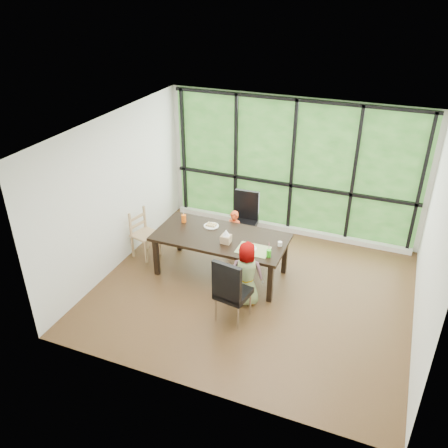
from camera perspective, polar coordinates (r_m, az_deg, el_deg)
The scene contains 23 objects.
ground at distance 7.81m, azimuth 3.60°, elevation -8.06°, with size 5.00×5.00×0.00m, color black.
back_wall at distance 9.07m, azimuth 8.45°, elevation 6.91°, with size 5.00×5.00×0.00m, color silver.
foliage_backdrop at distance 9.05m, azimuth 8.42°, elevation 6.87°, with size 4.80×0.02×2.65m, color #234B1B.
window_mullions at distance 9.01m, azimuth 8.36°, elevation 6.78°, with size 4.80×0.06×2.65m, color black, non-canonical shape.
window_sill at distance 9.53m, azimuth 7.75°, elevation -0.57°, with size 4.80×0.12×0.10m, color silver.
dining_table at distance 7.98m, azimuth -0.40°, elevation -3.81°, with size 2.23×1.07×0.75m, color black.
chair_window_leather at distance 8.70m, azimuth 2.43°, elevation 0.37°, with size 0.46×0.46×1.08m, color black.
chair_interior_leather at distance 6.91m, azimuth 1.14°, elevation -7.96°, with size 0.46×0.46×1.08m, color black.
chair_end_beech at distance 8.56m, azimuth -9.64°, elevation -1.27°, with size 0.42×0.40×0.90m, color #A27D57.
child_toddler at distance 8.46m, azimuth 1.24°, elevation -1.21°, with size 0.33×0.22×0.90m, color #DB481E.
child_older at distance 7.23m, azimuth 2.66°, elevation -6.10°, with size 0.53×0.34×1.08m, color slate.
placemat at distance 7.42m, azimuth 3.60°, elevation -3.17°, with size 0.51×0.38×0.01m, color tan.
plate_far at distance 8.08m, azimuth -1.57°, elevation -0.24°, with size 0.26×0.26×0.02m, color white.
plate_near at distance 7.44m, azimuth 3.19°, elevation -3.02°, with size 0.23×0.23×0.01m, color white.
orange_cup at distance 8.22m, azimuth -4.96°, elevation 0.69°, with size 0.09×0.09×0.14m, color orange.
green_cup at distance 7.25m, azimuth 5.51°, elevation -3.60°, with size 0.07×0.07×0.12m, color green.
white_mug at distance 7.55m, azimuth 6.88°, elevation -2.43°, with size 0.07×0.07×0.07m, color white.
tissue_box at distance 7.57m, azimuth 0.25°, elevation -1.85°, with size 0.15×0.15×0.13m, color tan.
crepe_rolls_far at distance 8.07m, azimuth -1.58°, elevation -0.08°, with size 0.20×0.12×0.04m, color tan, non-canonical shape.
crepe_rolls_near at distance 7.43m, azimuth 3.20°, elevation -2.85°, with size 0.05×0.12×0.04m, color tan, non-canonical shape.
straw_white at distance 8.18m, azimuth -4.99°, elevation 1.35°, with size 0.01×0.01×0.20m, color white.
straw_pink at distance 7.19m, azimuth 5.54°, elevation -2.93°, with size 0.01×0.01×0.20m, color pink.
tissue at distance 7.51m, azimuth 0.25°, elevation -1.05°, with size 0.12×0.12×0.11m, color white.
Camera 1 is at (1.87, -5.98, 4.65)m, focal length 37.26 mm.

